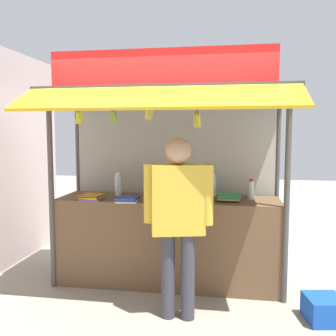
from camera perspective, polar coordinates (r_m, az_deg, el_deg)
The scene contains 17 objects.
ground_plane at distance 4.55m, azimuth 0.00°, elevation -17.11°, with size 20.00×20.00×0.00m, color #9E9384.
stall_counter at distance 4.39m, azimuth 0.00°, elevation -11.09°, with size 2.53×0.67×1.00m, color brown.
stall_structure at distance 4.30m, azimuth 0.19°, elevation 2.96°, with size 2.73×1.51×2.58m.
water_bottle_left at distance 4.29m, azimuth 12.69°, elevation -3.29°, with size 0.07×0.07×0.23m.
water_bottle_mid_left at distance 4.35m, azimuth 5.32°, elevation -2.90°, with size 0.07×0.07×0.26m.
water_bottle_far_left at distance 4.43m, azimuth 6.93°, elevation -2.67°, with size 0.08×0.08×0.28m.
water_bottle_far_right at distance 4.48m, azimuth -7.71°, elevation -2.58°, with size 0.08×0.08×0.28m.
magazine_stack_mid_right at distance 4.29m, azimuth -11.64°, elevation -4.39°, with size 0.26×0.27×0.05m.
magazine_stack_back_left at distance 4.17m, azimuth 9.42°, elevation -4.55°, with size 0.27×0.30×0.07m.
magazine_stack_center at distance 4.10m, azimuth -6.35°, elevation -4.81°, with size 0.26×0.29×0.05m.
banana_bunch_leftmost at distance 3.90m, azimuth -8.42°, elevation 7.89°, with size 0.10×0.10×0.25m.
banana_bunch_inner_right at distance 4.03m, azimuth -13.59°, elevation 7.61°, with size 0.09×0.09×0.26m.
banana_bunch_rightmost at distance 3.73m, azimuth 4.46°, elevation 7.37°, with size 0.09×0.09×0.30m.
banana_bunch_inner_left at distance 3.81m, azimuth -2.95°, elevation 8.36°, with size 0.10×0.10×0.22m.
vendor_person at distance 3.43m, azimuth 1.56°, elevation -6.69°, with size 0.65×0.31×1.70m.
plastic_crate at distance 3.95m, azimuth 22.93°, elevation -19.42°, with size 0.33×0.33×0.23m, color #194CB2.
neighbour_wall at distance 5.31m, azimuth -23.65°, elevation 1.32°, with size 0.20×2.40×2.81m, color beige.
Camera 1 is at (0.67, -4.15, 1.75)m, focal length 39.52 mm.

